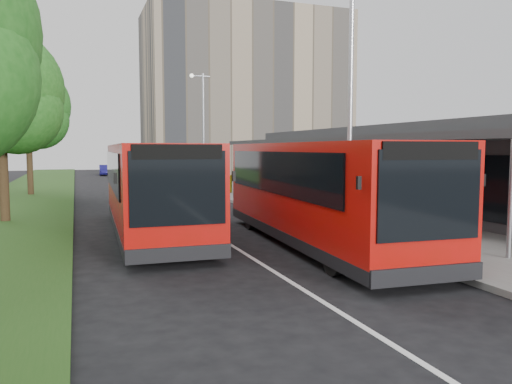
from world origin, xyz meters
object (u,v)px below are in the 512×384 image
lamp_post_far (202,123)px  tree_mid (0,97)px  litter_bin (306,196)px  bollard (231,184)px  bus_second (153,189)px  car_far (105,170)px  car_near (139,171)px  bus_main (318,193)px  tree_far (27,111)px  lamp_post_near (348,93)px

lamp_post_far → tree_mid: bearing=-130.7°
litter_bin → bollard: 8.30m
tree_mid → bus_second: tree_mid is taller
tree_mid → car_far: (5.68, 35.12, -4.31)m
lamp_post_far → car_near: lamp_post_far is taller
bus_main → car_far: bus_main is taller
tree_far → lamp_post_near: bearing=-59.7°
lamp_post_near → bus_second: (-6.04, 2.47, -3.16)m
tree_mid → lamp_post_far: lamp_post_far is taller
tree_far → litter_bin: size_ratio=8.82×
bus_second → lamp_post_near: bearing=-20.6°
lamp_post_near → lamp_post_far: (0.00, 20.00, 0.00)m
lamp_post_near → bollard: (0.66, 15.38, -4.02)m
lamp_post_near → tree_mid: bearing=147.6°
tree_mid → tree_far: size_ratio=0.94×
bus_main → bus_second: bus_main is taller
car_near → car_far: bearing=112.5°
lamp_post_near → tree_far: bearing=120.3°
lamp_post_far → bollard: lamp_post_far is taller
lamp_post_near → car_near: size_ratio=2.06×
car_far → litter_bin: bearing=-77.3°
bus_main → bus_second: 5.69m
lamp_post_near → car_far: bearing=97.4°
tree_mid → litter_bin: (13.06, 0.13, -4.27)m
tree_mid → litter_bin: 13.74m
tree_mid → litter_bin: size_ratio=8.28×
bus_main → car_near: (-0.86, 37.45, -0.92)m
tree_far → bollard: size_ratio=7.35×
lamp_post_near → litter_bin: bearing=74.9°
bollard → car_far: bollard is taller
lamp_post_far → car_far: (-5.45, 22.17, -4.15)m
tree_far → lamp_post_near: (11.13, -19.05, -0.48)m
lamp_post_near → bus_second: 7.25m
lamp_post_far → litter_bin: size_ratio=8.76×
car_near → lamp_post_far: bearing=-85.7°
lamp_post_far → car_far: size_ratio=2.32×
lamp_post_far → lamp_post_near: bearing=-90.0°
bus_second → car_near: 34.04m
lamp_post_near → bollard: lamp_post_near is taller
tree_far → lamp_post_far: bearing=4.9°
lamp_post_near → litter_bin: size_ratio=8.76×
tree_far → bus_main: (9.49, -20.18, -3.62)m
tree_far → tree_mid: bearing=-90.0°
tree_far → car_near: size_ratio=2.07×
lamp_post_near → lamp_post_far: 20.00m
tree_mid → tree_far: tree_far is taller
tree_far → bus_main: tree_far is taller
bollard → lamp_post_far: bearing=98.1°
lamp_post_far → car_near: bearing=98.7°
litter_bin → bollard: bollard is taller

